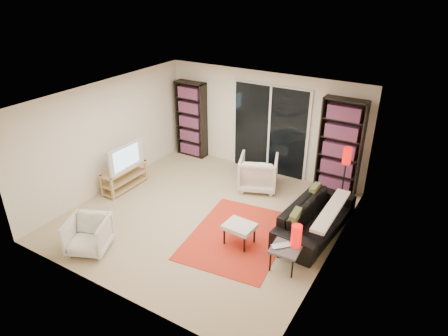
{
  "coord_description": "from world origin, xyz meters",
  "views": [
    {
      "loc": [
        3.78,
        -5.59,
        4.39
      ],
      "look_at": [
        0.25,
        0.3,
        1.0
      ],
      "focal_mm": 32.0,
      "sensor_mm": 36.0,
      "label": 1
    }
  ],
  "objects_px": {
    "armchair_back": "(258,172)",
    "ottoman": "(240,227)",
    "tv_stand": "(125,177)",
    "bookshelf_left": "(191,119)",
    "side_table": "(286,250)",
    "sofa": "(315,218)",
    "floor_lamp": "(346,162)",
    "armchair_front": "(88,235)",
    "bookshelf_right": "(340,147)"
  },
  "relations": [
    {
      "from": "ottoman",
      "to": "floor_lamp",
      "type": "relative_size",
      "value": 0.43
    },
    {
      "from": "armchair_back",
      "to": "armchair_front",
      "type": "bearing_deg",
      "value": 45.85
    },
    {
      "from": "bookshelf_left",
      "to": "tv_stand",
      "type": "bearing_deg",
      "value": -95.81
    },
    {
      "from": "bookshelf_right",
      "to": "armchair_back",
      "type": "distance_m",
      "value": 1.83
    },
    {
      "from": "bookshelf_left",
      "to": "side_table",
      "type": "distance_m",
      "value": 4.95
    },
    {
      "from": "armchair_back",
      "to": "ottoman",
      "type": "xyz_separation_m",
      "value": [
        0.64,
        -2.02,
        -0.04
      ]
    },
    {
      "from": "floor_lamp",
      "to": "sofa",
      "type": "bearing_deg",
      "value": -95.92
    },
    {
      "from": "armchair_back",
      "to": "armchair_front",
      "type": "relative_size",
      "value": 1.23
    },
    {
      "from": "sofa",
      "to": "ottoman",
      "type": "bearing_deg",
      "value": 140.04
    },
    {
      "from": "bookshelf_left",
      "to": "armchair_front",
      "type": "bearing_deg",
      "value": -79.23
    },
    {
      "from": "tv_stand",
      "to": "armchair_front",
      "type": "relative_size",
      "value": 1.67
    },
    {
      "from": "sofa",
      "to": "floor_lamp",
      "type": "xyz_separation_m",
      "value": [
        0.13,
        1.25,
        0.66
      ]
    },
    {
      "from": "armchair_front",
      "to": "floor_lamp",
      "type": "bearing_deg",
      "value": 24.97
    },
    {
      "from": "armchair_back",
      "to": "floor_lamp",
      "type": "height_order",
      "value": "floor_lamp"
    },
    {
      "from": "bookshelf_right",
      "to": "floor_lamp",
      "type": "distance_m",
      "value": 0.57
    },
    {
      "from": "armchair_back",
      "to": "ottoman",
      "type": "relative_size",
      "value": 1.54
    },
    {
      "from": "ottoman",
      "to": "floor_lamp",
      "type": "distance_m",
      "value": 2.64
    },
    {
      "from": "armchair_back",
      "to": "sofa",
      "type": "bearing_deg",
      "value": 128.71
    },
    {
      "from": "armchair_back",
      "to": "armchair_front",
      "type": "distance_m",
      "value": 3.83
    },
    {
      "from": "tv_stand",
      "to": "ottoman",
      "type": "relative_size",
      "value": 2.1
    },
    {
      "from": "sofa",
      "to": "side_table",
      "type": "bearing_deg",
      "value": -178.75
    },
    {
      "from": "bookshelf_right",
      "to": "tv_stand",
      "type": "bearing_deg",
      "value": -150.67
    },
    {
      "from": "bookshelf_right",
      "to": "armchair_back",
      "type": "xyz_separation_m",
      "value": [
        -1.52,
        -0.76,
        -0.67
      ]
    },
    {
      "from": "bookshelf_left",
      "to": "armchair_front",
      "type": "relative_size",
      "value": 2.84
    },
    {
      "from": "bookshelf_left",
      "to": "sofa",
      "type": "distance_m",
      "value": 4.41
    },
    {
      "from": "bookshelf_left",
      "to": "side_table",
      "type": "xyz_separation_m",
      "value": [
        3.92,
        -2.96,
        -0.62
      ]
    },
    {
      "from": "bookshelf_right",
      "to": "side_table",
      "type": "bearing_deg",
      "value": -88.66
    },
    {
      "from": "bookshelf_left",
      "to": "bookshelf_right",
      "type": "bearing_deg",
      "value": -0.0
    },
    {
      "from": "bookshelf_left",
      "to": "ottoman",
      "type": "height_order",
      "value": "bookshelf_left"
    },
    {
      "from": "tv_stand",
      "to": "armchair_front",
      "type": "bearing_deg",
      "value": -62.13
    },
    {
      "from": "tv_stand",
      "to": "armchair_back",
      "type": "distance_m",
      "value": 2.99
    },
    {
      "from": "sofa",
      "to": "side_table",
      "type": "relative_size",
      "value": 4.2
    },
    {
      "from": "tv_stand",
      "to": "sofa",
      "type": "relative_size",
      "value": 0.55
    },
    {
      "from": "bookshelf_right",
      "to": "armchair_back",
      "type": "bearing_deg",
      "value": -153.48
    },
    {
      "from": "tv_stand",
      "to": "floor_lamp",
      "type": "xyz_separation_m",
      "value": [
        4.36,
        1.81,
        0.7
      ]
    },
    {
      "from": "bookshelf_left",
      "to": "armchair_back",
      "type": "relative_size",
      "value": 2.32
    },
    {
      "from": "tv_stand",
      "to": "ottoman",
      "type": "xyz_separation_m",
      "value": [
        3.2,
        -0.48,
        0.08
      ]
    },
    {
      "from": "armchair_back",
      "to": "floor_lamp",
      "type": "bearing_deg",
      "value": 167.69
    },
    {
      "from": "tv_stand",
      "to": "armchair_front",
      "type": "distance_m",
      "value": 2.24
    },
    {
      "from": "armchair_back",
      "to": "bookshelf_left",
      "type": "bearing_deg",
      "value": -38.94
    },
    {
      "from": "bookshelf_left",
      "to": "side_table",
      "type": "relative_size",
      "value": 3.97
    },
    {
      "from": "ottoman",
      "to": "sofa",
      "type": "bearing_deg",
      "value": 45.14
    },
    {
      "from": "bookshelf_right",
      "to": "ottoman",
      "type": "xyz_separation_m",
      "value": [
        -0.88,
        -2.78,
        -0.71
      ]
    },
    {
      "from": "sofa",
      "to": "armchair_front",
      "type": "xyz_separation_m",
      "value": [
        -3.18,
        -2.53,
        0.01
      ]
    },
    {
      "from": "sofa",
      "to": "floor_lamp",
      "type": "bearing_deg",
      "value": -1.02
    },
    {
      "from": "armchair_front",
      "to": "side_table",
      "type": "distance_m",
      "value": 3.37
    },
    {
      "from": "tv_stand",
      "to": "side_table",
      "type": "xyz_separation_m",
      "value": [
        4.15,
        -0.67,
        0.09
      ]
    },
    {
      "from": "sofa",
      "to": "armchair_front",
      "type": "height_order",
      "value": "armchair_front"
    },
    {
      "from": "tv_stand",
      "to": "armchair_back",
      "type": "relative_size",
      "value": 1.36
    },
    {
      "from": "bookshelf_right",
      "to": "tv_stand",
      "type": "xyz_separation_m",
      "value": [
        -4.08,
        -2.29,
        -0.79
      ]
    }
  ]
}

